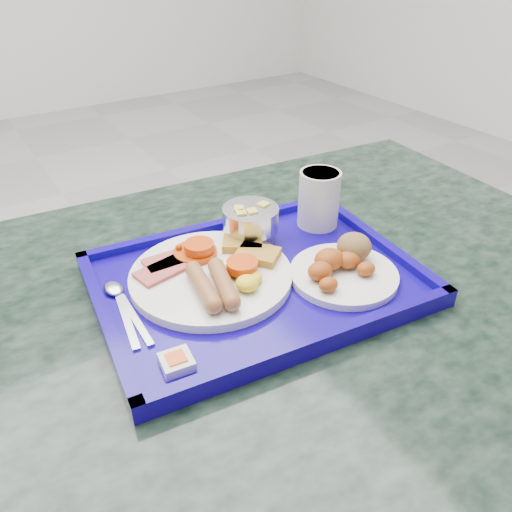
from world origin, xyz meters
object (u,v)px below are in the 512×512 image
at_px(table, 251,388).
at_px(fruit_bowl, 251,219).
at_px(main_plate, 215,272).
at_px(bread_plate, 343,266).
at_px(tray, 256,281).
at_px(juice_cup, 319,197).

height_order(table, fruit_bowl, fruit_bowl).
bearing_deg(table, main_plate, 128.17).
relative_size(table, fruit_bowl, 14.24).
distance_m(main_plate, fruit_bowl, 0.13).
relative_size(bread_plate, fruit_bowl, 1.75).
height_order(main_plate, bread_plate, bread_plate).
bearing_deg(table, tray, 36.22).
bearing_deg(tray, bread_plate, -30.17).
xyz_separation_m(fruit_bowl, juice_cup, (0.14, -0.02, 0.01)).
relative_size(table, main_plate, 5.45).
xyz_separation_m(main_plate, fruit_bowl, (0.11, 0.07, 0.03)).
height_order(table, juice_cup, juice_cup).
distance_m(tray, bread_plate, 0.14).
bearing_deg(bread_plate, juice_cup, 65.37).
xyz_separation_m(table, fruit_bowl, (0.07, 0.11, 0.27)).
relative_size(main_plate, juice_cup, 2.44).
relative_size(tray, fruit_bowl, 5.43).
height_order(table, bread_plate, bread_plate).
relative_size(tray, juice_cup, 5.07).
bearing_deg(tray, juice_cup, 23.69).
height_order(table, main_plate, main_plate).
xyz_separation_m(tray, main_plate, (-0.06, 0.03, 0.02)).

